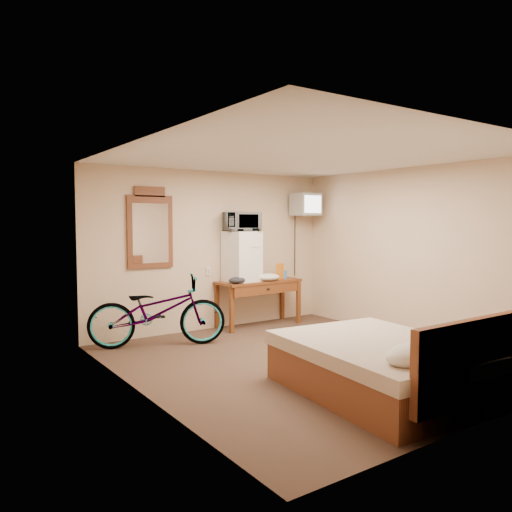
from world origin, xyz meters
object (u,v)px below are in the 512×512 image
object	(u,v)px
blue_cup	(285,275)
bed	(387,366)
desk	(260,287)
crt_television	(306,205)
bicycle	(158,311)
microwave	(242,222)
wall_mirror	(150,229)
mini_fridge	(242,256)

from	to	relation	value
blue_cup	bed	bearing A→B (deg)	-111.76
desk	crt_television	bearing A→B (deg)	1.40
bicycle	blue_cup	bearing A→B (deg)	-62.68
microwave	bed	bearing A→B (deg)	-83.19
wall_mirror	bicycle	distance (m)	1.26
desk	mini_fridge	bearing A→B (deg)	167.45
mini_fridge	bicycle	bearing A→B (deg)	-167.27
microwave	bicycle	xyz separation A→B (m)	(-1.61, -0.36, -1.22)
microwave	crt_television	xyz separation A→B (m)	(1.29, -0.05, 0.29)
desk	bicycle	size ratio (longest dim) A/B	0.78
microwave	wall_mirror	size ratio (longest dim) A/B	0.47
desk	blue_cup	bearing A→B (deg)	-2.71
desk	bed	bearing A→B (deg)	-104.12
wall_mirror	bicycle	size ratio (longest dim) A/B	0.64
microwave	crt_television	distance (m)	1.32
mini_fridge	microwave	bearing A→B (deg)	56.29
bicycle	crt_television	bearing A→B (deg)	-62.84
blue_cup	crt_television	world-z (taller)	crt_television
crt_television	bed	world-z (taller)	crt_television
bicycle	bed	world-z (taller)	bicycle
crt_television	desk	bearing A→B (deg)	-178.60
desk	bicycle	distance (m)	1.95
wall_mirror	bed	bearing A→B (deg)	-75.77
desk	wall_mirror	xyz separation A→B (m)	(-1.77, 0.27, 0.97)
blue_cup	bicycle	bearing A→B (deg)	-173.55
desk	bed	distance (m)	3.50
bed	crt_television	bearing A→B (deg)	61.71
mini_fridge	bed	world-z (taller)	mini_fridge
wall_mirror	bicycle	world-z (taller)	wall_mirror
desk	microwave	size ratio (longest dim) A/B	2.60
wall_mirror	bicycle	xyz separation A→B (m)	(-0.15, -0.57, -1.12)
bed	mini_fridge	bearing A→B (deg)	81.10
microwave	blue_cup	xyz separation A→B (m)	(0.80, -0.09, -0.89)
microwave	blue_cup	distance (m)	1.20
mini_fridge	wall_mirror	world-z (taller)	wall_mirror
bed	wall_mirror	bearing A→B (deg)	104.23
mini_fridge	crt_television	size ratio (longest dim) A/B	1.42
bicycle	mini_fridge	bearing A→B (deg)	-56.39
desk	microwave	distance (m)	1.12
bicycle	bed	distance (m)	3.27
microwave	bed	world-z (taller)	microwave
mini_fridge	microwave	xyz separation A→B (m)	(0.00, 0.00, 0.56)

